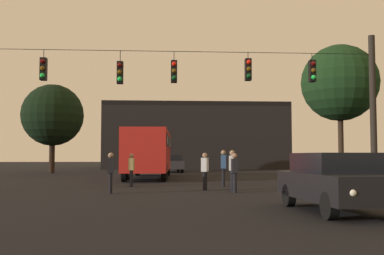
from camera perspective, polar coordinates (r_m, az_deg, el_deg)
ground_plane at (r=28.70m, az=-1.95°, el=-6.34°), size 168.00×168.00×0.00m
overhead_signal_span at (r=20.05m, az=-1.24°, el=3.72°), size 17.03×0.44×6.76m
city_bus at (r=30.53m, az=-5.22°, el=-2.65°), size 2.95×11.09×3.00m
car_near_right at (r=12.74m, az=17.05°, el=-6.23°), size 2.03×4.41×1.52m
car_far_left at (r=40.90m, az=-2.55°, el=-4.36°), size 2.13×4.44×1.52m
pedestrian_crossing_left at (r=22.25m, az=3.84°, el=-4.67°), size 0.28×0.39×1.71m
pedestrian_crossing_center at (r=19.82m, az=1.57°, el=-5.09°), size 0.35×0.42×1.57m
pedestrian_crossing_right at (r=18.58m, az=5.21°, el=-5.24°), size 0.24×0.36×1.54m
pedestrian_near_bus at (r=19.62m, az=4.93°, el=-4.90°), size 0.33×0.41×1.67m
pedestrian_trailing at (r=22.18m, az=-7.38°, el=-4.92°), size 0.27×0.38×1.55m
pedestrian_far_side at (r=18.31m, az=-9.87°, el=-5.19°), size 0.28×0.38×1.56m
corner_building at (r=55.21m, az=0.28°, el=-1.15°), size 20.45×10.50×7.33m
tree_left_silhouette at (r=41.12m, az=-16.59°, el=1.44°), size 5.18×5.18×7.46m
tree_behind_building at (r=31.21m, az=17.53°, el=5.17°), size 4.84×4.84×8.47m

